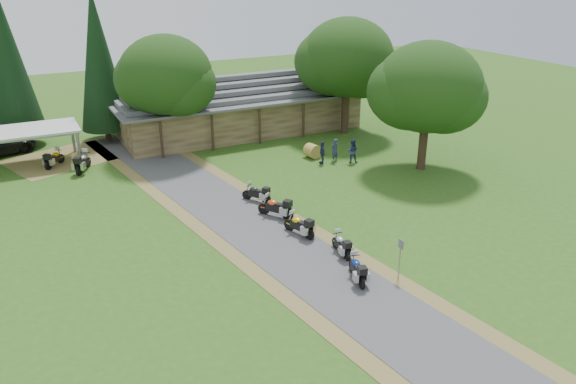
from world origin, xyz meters
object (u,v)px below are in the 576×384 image
motorcycle_row_b (341,244)px  motorcycle_row_e (256,193)px  hay_bale (312,151)px  motorcycle_row_a (357,268)px  motorcycle_row_c (299,224)px  motorcycle_carport_a (54,158)px  motorcycle_carport_b (83,161)px  carport (36,146)px  lodge (238,102)px  motorcycle_row_d (276,206)px

motorcycle_row_b → motorcycle_row_e: motorcycle_row_e is taller
motorcycle_row_e → hay_bale: (7.17, 5.75, -0.08)m
motorcycle_row_b → motorcycle_row_a: bearing=171.3°
motorcycle_row_c → hay_bale: motorcycle_row_c is taller
motorcycle_carport_a → motorcycle_carport_b: size_ratio=0.90×
motorcycle_row_c → motorcycle_row_b: bearing=179.8°
motorcycle_row_e → motorcycle_carport_b: size_ratio=0.83×
carport → motorcycle_row_b: size_ratio=3.56×
motorcycle_row_b → motorcycle_row_e: bearing=14.4°
motorcycle_row_e → motorcycle_carport_a: 16.19m
motorcycle_row_c → motorcycle_carport_a: size_ratio=0.99×
lodge → motorcycle_carport_b: 14.63m
motorcycle_row_d → motorcycle_carport_b: motorcycle_carport_b is taller
motorcycle_row_b → motorcycle_carport_a: bearing=35.9°
carport → motorcycle_row_b: 25.03m
motorcycle_row_b → motorcycle_row_c: bearing=24.2°
carport → motorcycle_carport_a: bearing=-49.6°
motorcycle_row_c → motorcycle_row_e: size_ratio=1.07×
motorcycle_row_c → motorcycle_row_d: bearing=-14.9°
carport → motorcycle_row_c: size_ratio=3.22×
motorcycle_row_e → hay_bale: bearing=-85.4°
motorcycle_carport_a → motorcycle_carport_b: 2.62m
hay_bale → motorcycle_carport_a: bearing=158.9°
lodge → motorcycle_carport_a: lodge is taller
carport → motorcycle_row_d: size_ratio=3.05×
motorcycle_row_c → hay_bale: (6.99, 10.95, -0.13)m
motorcycle_carport_b → carport: bearing=69.8°
motorcycle_row_c → motorcycle_carport_b: size_ratio=0.89×
motorcycle_row_d → motorcycle_carport_a: size_ratio=1.05×
motorcycle_row_d → motorcycle_row_a: bearing=147.6°
motorcycle_row_e → hay_bale: size_ratio=1.69×
motorcycle_carport_a → lodge: bearing=-39.4°
carport → motorcycle_carport_b: bearing=-49.6°
carport → motorcycle_carport_a: 1.72m
lodge → carport: lodge is taller
carport → hay_bale: carport is taller
lodge → motorcycle_carport_a: 15.76m
motorcycle_row_e → motorcycle_row_d: bearing=147.1°
hay_bale → motorcycle_carport_b: bearing=163.3°
lodge → motorcycle_row_c: lodge is taller
motorcycle_row_e → motorcycle_row_a: bearing=147.8°
motorcycle_row_a → motorcycle_carport_b: motorcycle_carport_b is taller
motorcycle_carport_b → hay_bale: 16.49m
motorcycle_row_c → motorcycle_row_a: bearing=164.6°
motorcycle_row_b → motorcycle_row_c: size_ratio=0.90×
lodge → hay_bale: lodge is taller
motorcycle_row_a → motorcycle_row_e: bearing=17.7°
motorcycle_row_d → hay_bale: motorcycle_row_d is taller
motorcycle_row_a → motorcycle_carport_a: bearing=40.5°
motorcycle_row_a → motorcycle_row_d: (-0.31, 7.94, 0.06)m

